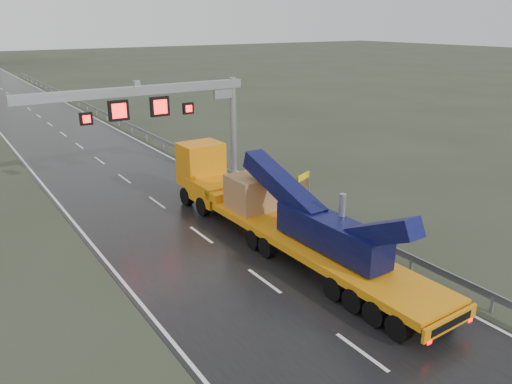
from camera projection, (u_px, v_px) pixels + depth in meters
ground at (324, 325)px, 18.92m from camera, size 400.00×400.00×0.00m
road at (63, 134)px, 50.43m from camera, size 11.00×200.00×0.02m
guardrail at (159, 139)px, 45.51m from camera, size 0.20×140.00×1.40m
sign_gantry at (170, 107)px, 32.36m from camera, size 14.90×1.20×7.42m
heavy_haul_truck at (265, 206)px, 26.06m from camera, size 3.13×19.40×4.54m
exit_sign_pair at (303, 184)px, 30.14m from camera, size 1.23×0.59×2.26m
striped_barrier at (218, 169)px, 36.68m from camera, size 0.71×0.42×1.16m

